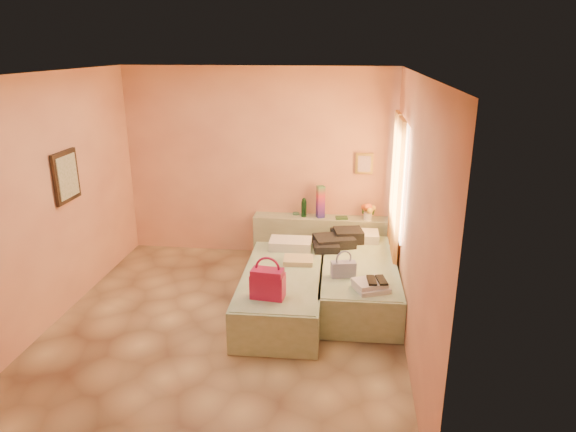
{
  "coord_description": "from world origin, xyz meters",
  "views": [
    {
      "loc": [
        1.34,
        -5.11,
        3.06
      ],
      "look_at": [
        0.61,
        0.85,
        1.07
      ],
      "focal_mm": 32.0,
      "sensor_mm": 36.0,
      "label": 1
    }
  ],
  "objects_px": {
    "magenta_handbag": "(268,283)",
    "water_bottle": "(304,208)",
    "bed_left": "(283,292)",
    "flower_vase": "(368,210)",
    "green_book": "(342,218)",
    "bed_right": "(358,281)",
    "towel_stack": "(371,286)",
    "headboard_ledge": "(322,238)",
    "blue_handbag": "(343,269)"
  },
  "relations": [
    {
      "from": "magenta_handbag",
      "to": "water_bottle",
      "type": "bearing_deg",
      "value": 91.48
    },
    {
      "from": "bed_left",
      "to": "flower_vase",
      "type": "height_order",
      "value": "flower_vase"
    },
    {
      "from": "green_book",
      "to": "magenta_handbag",
      "type": "relative_size",
      "value": 0.48
    },
    {
      "from": "bed_right",
      "to": "towel_stack",
      "type": "height_order",
      "value": "towel_stack"
    },
    {
      "from": "water_bottle",
      "to": "bed_right",
      "type": "bearing_deg",
      "value": -57.89
    },
    {
      "from": "headboard_ledge",
      "to": "water_bottle",
      "type": "distance_m",
      "value": 0.54
    },
    {
      "from": "magenta_handbag",
      "to": "towel_stack",
      "type": "bearing_deg",
      "value": 21.24
    },
    {
      "from": "bed_left",
      "to": "water_bottle",
      "type": "bearing_deg",
      "value": 85.44
    },
    {
      "from": "flower_vase",
      "to": "magenta_handbag",
      "type": "distance_m",
      "value": 2.54
    },
    {
      "from": "headboard_ledge",
      "to": "water_bottle",
      "type": "xyz_separation_m",
      "value": [
        -0.28,
        -0.01,
        0.46
      ]
    },
    {
      "from": "flower_vase",
      "to": "towel_stack",
      "type": "distance_m",
      "value": 1.99
    },
    {
      "from": "bed_right",
      "to": "green_book",
      "type": "xyz_separation_m",
      "value": [
        -0.24,
        1.25,
        0.41
      ]
    },
    {
      "from": "bed_left",
      "to": "green_book",
      "type": "xyz_separation_m",
      "value": [
        0.66,
        1.65,
        0.41
      ]
    },
    {
      "from": "green_book",
      "to": "towel_stack",
      "type": "distance_m",
      "value": 2.01
    },
    {
      "from": "magenta_handbag",
      "to": "green_book",
      "type": "bearing_deg",
      "value": 77.92
    },
    {
      "from": "headboard_ledge",
      "to": "magenta_handbag",
      "type": "bearing_deg",
      "value": -100.98
    },
    {
      "from": "blue_handbag",
      "to": "towel_stack",
      "type": "height_order",
      "value": "blue_handbag"
    },
    {
      "from": "green_book",
      "to": "flower_vase",
      "type": "relative_size",
      "value": 0.58
    },
    {
      "from": "bed_left",
      "to": "towel_stack",
      "type": "distance_m",
      "value": 1.12
    },
    {
      "from": "green_book",
      "to": "towel_stack",
      "type": "height_order",
      "value": "green_book"
    },
    {
      "from": "headboard_ledge",
      "to": "towel_stack",
      "type": "bearing_deg",
      "value": -72.04
    },
    {
      "from": "green_book",
      "to": "water_bottle",
      "type": "bearing_deg",
      "value": 168.39
    },
    {
      "from": "flower_vase",
      "to": "blue_handbag",
      "type": "relative_size",
      "value": 1.03
    },
    {
      "from": "bed_left",
      "to": "magenta_handbag",
      "type": "xyz_separation_m",
      "value": [
        -0.08,
        -0.62,
        0.42
      ]
    },
    {
      "from": "bed_left",
      "to": "bed_right",
      "type": "bearing_deg",
      "value": 22.85
    },
    {
      "from": "bed_left",
      "to": "green_book",
      "type": "distance_m",
      "value": 1.83
    },
    {
      "from": "bed_left",
      "to": "flower_vase",
      "type": "bearing_deg",
      "value": 56.75
    },
    {
      "from": "bed_right",
      "to": "magenta_handbag",
      "type": "distance_m",
      "value": 1.48
    },
    {
      "from": "water_bottle",
      "to": "blue_handbag",
      "type": "xyz_separation_m",
      "value": [
        0.62,
        -1.69,
        -0.19
      ]
    },
    {
      "from": "flower_vase",
      "to": "towel_stack",
      "type": "xyz_separation_m",
      "value": [
        -0.0,
        -1.98,
        -0.25
      ]
    },
    {
      "from": "headboard_ledge",
      "to": "magenta_handbag",
      "type": "height_order",
      "value": "magenta_handbag"
    },
    {
      "from": "bed_left",
      "to": "towel_stack",
      "type": "xyz_separation_m",
      "value": [
        1.03,
        -0.32,
        0.3
      ]
    },
    {
      "from": "headboard_ledge",
      "to": "bed_left",
      "type": "bearing_deg",
      "value": -102.44
    },
    {
      "from": "blue_handbag",
      "to": "bed_left",
      "type": "bearing_deg",
      "value": 166.85
    },
    {
      "from": "bed_left",
      "to": "magenta_handbag",
      "type": "bearing_deg",
      "value": -98.25
    },
    {
      "from": "bed_left",
      "to": "bed_right",
      "type": "height_order",
      "value": "same"
    },
    {
      "from": "bed_right",
      "to": "headboard_ledge",
      "type": "bearing_deg",
      "value": 110.72
    },
    {
      "from": "flower_vase",
      "to": "green_book",
      "type": "bearing_deg",
      "value": -179.27
    },
    {
      "from": "blue_handbag",
      "to": "water_bottle",
      "type": "bearing_deg",
      "value": 97.17
    },
    {
      "from": "headboard_ledge",
      "to": "blue_handbag",
      "type": "distance_m",
      "value": 1.76
    },
    {
      "from": "water_bottle",
      "to": "green_book",
      "type": "xyz_separation_m",
      "value": [
        0.56,
        -0.03,
        -0.12
      ]
    },
    {
      "from": "green_book",
      "to": "towel_stack",
      "type": "bearing_deg",
      "value": -87.57
    },
    {
      "from": "green_book",
      "to": "magenta_handbag",
      "type": "bearing_deg",
      "value": -116.09
    },
    {
      "from": "green_book",
      "to": "blue_handbag",
      "type": "relative_size",
      "value": 0.6
    },
    {
      "from": "green_book",
      "to": "blue_handbag",
      "type": "bearing_deg",
      "value": -96.25
    },
    {
      "from": "towel_stack",
      "to": "bed_right",
      "type": "bearing_deg",
      "value": 100.15
    },
    {
      "from": "water_bottle",
      "to": "blue_handbag",
      "type": "relative_size",
      "value": 0.96
    },
    {
      "from": "bed_right",
      "to": "water_bottle",
      "type": "xyz_separation_m",
      "value": [
        -0.8,
        1.28,
        0.54
      ]
    },
    {
      "from": "bed_left",
      "to": "flower_vase",
      "type": "xyz_separation_m",
      "value": [
        1.03,
        1.66,
        0.55
      ]
    },
    {
      "from": "bed_right",
      "to": "water_bottle",
      "type": "distance_m",
      "value": 1.61
    }
  ]
}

